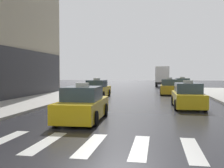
{
  "coord_description": "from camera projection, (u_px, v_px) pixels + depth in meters",
  "views": [
    {
      "loc": [
        1.29,
        -4.95,
        2.26
      ],
      "look_at": [
        -0.98,
        8.0,
        1.72
      ],
      "focal_mm": 41.98,
      "sensor_mm": 36.0,
      "label": 1
    }
  ],
  "objects": [
    {
      "name": "taxi_second",
      "position": [
        188.0,
        97.0,
        17.2
      ],
      "size": [
        1.98,
        4.56,
        1.8
      ],
      "color": "yellow",
      "rests_on": "ground"
    },
    {
      "name": "crosswalk_markings",
      "position": [
        115.0,
        146.0,
        8.14
      ],
      "size": [
        11.3,
        2.8,
        0.01
      ],
      "color": "silver",
      "rests_on": "ground"
    },
    {
      "name": "taxi_third",
      "position": [
        97.0,
        90.0,
        24.67
      ],
      "size": [
        1.96,
        4.56,
        1.8
      ],
      "color": "yellow",
      "rests_on": "ground"
    },
    {
      "name": "box_truck",
      "position": [
        162.0,
        76.0,
        44.72
      ],
      "size": [
        2.4,
        7.58,
        3.35
      ],
      "color": "#2D2D2D",
      "rests_on": "ground"
    },
    {
      "name": "taxi_fifth",
      "position": [
        182.0,
        85.0,
        33.93
      ],
      "size": [
        2.03,
        4.59,
        1.8
      ],
      "color": "gold",
      "rests_on": "ground"
    },
    {
      "name": "taxi_fourth",
      "position": [
        169.0,
        88.0,
        28.15
      ],
      "size": [
        2.0,
        4.57,
        1.8
      ],
      "color": "gold",
      "rests_on": "ground"
    },
    {
      "name": "taxi_lead",
      "position": [
        83.0,
        105.0,
        12.6
      ],
      "size": [
        2.06,
        4.6,
        1.8
      ],
      "color": "yellow",
      "rests_on": "ground"
    }
  ]
}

